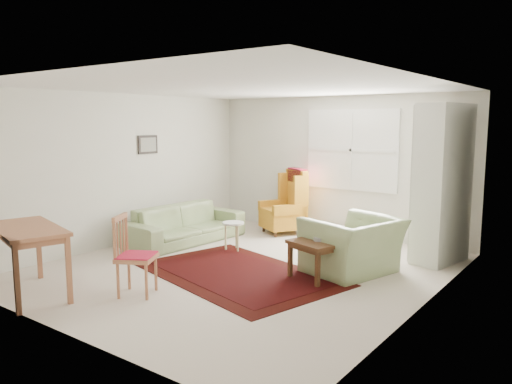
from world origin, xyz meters
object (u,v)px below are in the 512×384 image
Objects in this scene: wingback_chair at (282,201)px; cabinet at (443,184)px; coffee_table at (318,259)px; desk at (29,261)px; desk_chair at (137,255)px; armchair at (353,240)px; sofa at (185,217)px; stool at (233,236)px.

cabinet is at bearing 25.51° from wingback_chair.
coffee_table is 2.23m from cabinet.
wingback_chair is 0.52× the size of cabinet.
cabinet reaches higher than desk.
cabinet is at bearing -63.80° from desk_chair.
armchair is at bearing -65.31° from desk_chair.
wingback_chair is 3.82m from desk_chair.
coffee_table is 3.56m from desk.
sofa is 2.64m from desk_chair.
stool is 3.26m from cabinet.
cabinet is 4.40m from desk_chair.
desk is 1.35× the size of desk_chair.
wingback_chair is at bearing -108.62° from armchair.
stool is 3.12m from desk.
sofa is at bearing 97.11° from desk.
wingback_chair is 1.91× the size of coffee_table.
armchair is at bearing 48.71° from desk.
desk_chair is at bearing -128.15° from coffee_table.
wingback_chair reaches higher than sofa.
sofa is at bearing 2.60° from desk_chair.
wingback_chair is 2.97m from cabinet.
armchair is 2.85m from desk_chair.
coffee_table is at bearing -16.78° from wingback_chair.
sofa is 4.14m from cabinet.
stool is (1.01, 0.05, -0.20)m from sofa.
cabinet is (0.78, 1.27, 0.69)m from armchair.
wingback_chair reaches higher than stool.
desk_chair is (1.02, 0.76, 0.07)m from desk.
stool is (-2.06, -0.02, -0.22)m from armchair.
sofa is 2.24× the size of desk_chair.
armchair reaches higher than desk.
desk is at bearing -101.71° from stool.
wingback_chair is 1.24× the size of desk_chair.
coffee_table reaches higher than stool.
armchair is 0.59m from coffee_table.
sofa is 4.62× the size of stool.
wingback_chair is at bearing -172.25° from cabinet.
armchair is 4.09m from desk.
coffee_table is 0.27× the size of cabinet.
cabinet is (1.03, 1.77, 0.89)m from coffee_table.
cabinet reaches higher than desk_chair.
desk_chair reaches higher than armchair.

